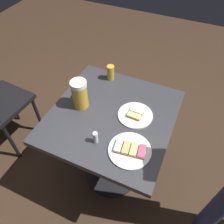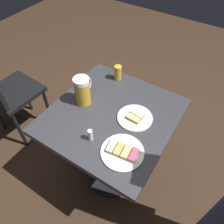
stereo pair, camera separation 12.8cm
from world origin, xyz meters
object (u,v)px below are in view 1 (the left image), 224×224
plate_far (135,115)px  beer_glass_small (111,73)px  beer_mug (80,94)px  plate_near (130,150)px  salt_shaker (96,138)px

plate_far → beer_glass_small: (0.25, 0.27, 0.04)m
beer_mug → beer_glass_small: beer_mug is taller
plate_far → beer_mug: 0.35m
beer_glass_small → plate_far: bearing=-132.6°
plate_near → salt_shaker: size_ratio=3.04×
salt_shaker → beer_mug: bearing=44.5°
salt_shaker → plate_far: bearing=-26.5°
plate_far → beer_mug: (-0.05, 0.33, 0.08)m
plate_near → plate_far: 0.24m
plate_far → plate_near: bearing=-166.5°
salt_shaker → beer_glass_small: bearing=15.8°
plate_near → salt_shaker: 0.19m
plate_far → beer_mug: bearing=98.5°
plate_near → beer_mug: beer_mug is taller
beer_mug → salt_shaker: size_ratio=2.51×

